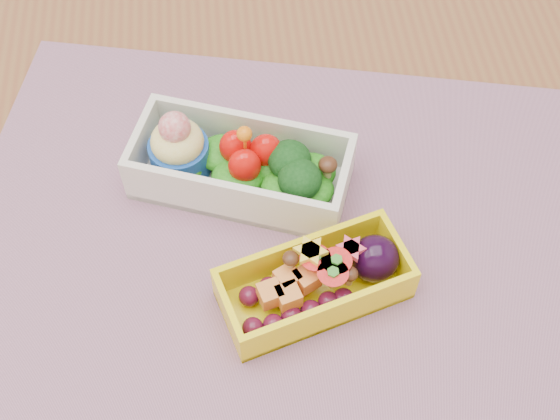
{
  "coord_description": "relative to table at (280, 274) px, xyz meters",
  "views": [
    {
      "loc": [
        -0.04,
        -0.36,
        1.3
      ],
      "look_at": [
        -0.0,
        -0.02,
        0.79
      ],
      "focal_mm": 47.54,
      "sensor_mm": 36.0,
      "label": 1
    }
  ],
  "objects": [
    {
      "name": "bento_yellow",
      "position": [
        0.02,
        -0.08,
        0.12
      ],
      "size": [
        0.17,
        0.11,
        0.05
      ],
      "rotation": [
        0.0,
        0.0,
        0.29
      ],
      "color": "yellow",
      "rests_on": "placemat"
    },
    {
      "name": "bento_white",
      "position": [
        -0.03,
        0.04,
        0.13
      ],
      "size": [
        0.21,
        0.15,
        0.08
      ],
      "rotation": [
        0.0,
        0.0,
        -0.35
      ],
      "color": "silver",
      "rests_on": "placemat"
    },
    {
      "name": "placemat",
      "position": [
        -0.01,
        -0.02,
        0.1
      ],
      "size": [
        0.63,
        0.54,
        0.0
      ],
      "primitive_type": "cube",
      "rotation": [
        0.0,
        0.0,
        -0.23
      ],
      "color": "#9F6E8B",
      "rests_on": "table"
    },
    {
      "name": "table",
      "position": [
        0.0,
        0.0,
        0.0
      ],
      "size": [
        1.2,
        0.8,
        0.75
      ],
      "color": "brown",
      "rests_on": "ground"
    }
  ]
}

